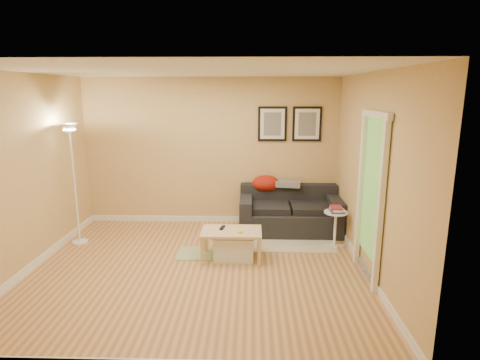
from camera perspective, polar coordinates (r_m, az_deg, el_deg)
The scene contains 24 objects.
floor at distance 5.53m, azimuth -6.12°, elevation -12.63°, with size 4.50×4.50×0.00m, color tan.
ceiling at distance 5.00m, azimuth -6.85°, elevation 15.40°, with size 4.50×4.50×0.00m, color white.
wall_back at distance 7.06m, azimuth -4.20°, elevation 4.07°, with size 4.50×4.50×0.00m, color tan.
wall_front at distance 3.21m, azimuth -11.48°, elevation -6.84°, with size 4.50×4.50×0.00m, color tan.
wall_left at distance 5.86m, azimuth -28.79°, elevation 0.73°, with size 4.00×4.00×0.00m, color tan.
wall_right at distance 5.28m, azimuth 18.48°, elevation 0.49°, with size 4.00×4.00×0.00m, color tan.
baseboard_back at distance 7.34m, azimuth -4.05°, elevation -5.63°, with size 4.50×0.02×0.10m, color white.
baseboard_left at distance 6.21m, azimuth -27.46°, elevation -10.62°, with size 0.02×4.00×0.10m, color white.
baseboard_right at distance 5.66m, azimuth 17.48°, elevation -11.96°, with size 0.02×4.00×0.10m, color white.
sofa at distance 6.80m, azimuth 7.20°, elevation -4.33°, with size 1.70×0.90×0.75m, color black, non-canonical shape.
red_throw at distance 6.96m, azimuth 3.75°, elevation -0.49°, with size 0.48×0.36×0.28m, color #A7270F, non-canonical shape.
plaid_throw at distance 6.95m, azimuth 6.95°, elevation -0.50°, with size 0.42×0.26×0.10m, color tan, non-canonical shape.
framed_print_left at distance 6.95m, azimuth 4.70°, elevation 8.08°, with size 0.50×0.04×0.60m, color black, non-canonical shape.
framed_print_right at distance 7.01m, azimuth 9.65°, elevation 7.98°, with size 0.50×0.04×0.60m, color black, non-canonical shape.
area_rug at distance 6.43m, azimuth 7.65°, elevation -8.87°, with size 1.25×0.85×0.01m, color #C0B598.
green_runner at distance 5.98m, azimuth -5.67°, elevation -10.51°, with size 0.70×0.50×0.01m, color #668C4C.
coffee_table at distance 5.72m, azimuth -1.24°, elevation -9.29°, with size 0.85×0.52×0.43m, color #D8B783, non-canonical shape.
remote_control at distance 5.73m, azimuth -2.56°, elevation -6.88°, with size 0.05×0.16×0.02m, color black.
tape_roll at distance 5.55m, azimuth 0.03°, elevation -7.49°, with size 0.07×0.07×0.03m, color yellow.
storage_bin at distance 5.75m, azimuth -0.89°, elevation -9.55°, with size 0.58×0.42×0.36m, color white, non-canonical shape.
side_table at distance 6.31m, azimuth 13.56°, elevation -6.89°, with size 0.36×0.36×0.56m, color white, non-canonical shape.
book_stack at distance 6.22m, azimuth 13.78°, elevation -4.11°, with size 0.19×0.26×0.08m, color #402C85, non-canonical shape.
floor_lamp at distance 6.59m, azimuth -22.74°, elevation -1.08°, with size 0.25×0.25×1.90m, color white, non-canonical shape.
doorway at distance 5.19m, azimuth 18.20°, elevation -2.83°, with size 0.12×1.01×2.13m, color white, non-canonical shape.
Camera 1 is at (0.72, -4.94, 2.36)m, focal length 29.54 mm.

